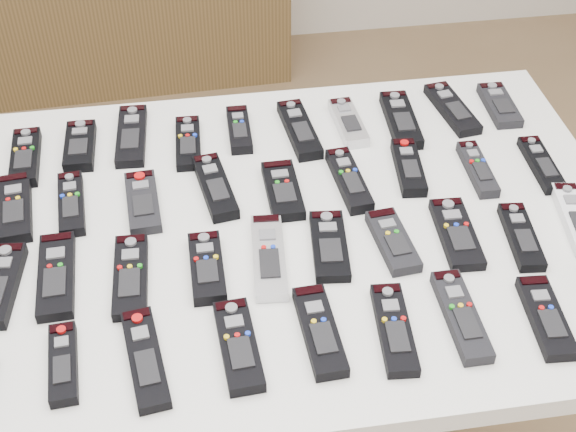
{
  "coord_description": "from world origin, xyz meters",
  "views": [
    {
      "loc": [
        -0.02,
        -1.13,
        1.76
      ],
      "look_at": [
        0.14,
        -0.07,
        0.8
      ],
      "focal_mm": 50.0,
      "sensor_mm": 36.0,
      "label": 1
    }
  ],
  "objects": [
    {
      "name": "remote_1",
      "position": [
        -0.24,
        0.21,
        0.79
      ],
      "size": [
        0.06,
        0.15,
        0.02
      ],
      "primitive_type": "cube",
      "rotation": [
        0.0,
        0.0,
        -0.02
      ],
      "color": "black",
      "rests_on": "table"
    },
    {
      "name": "table",
      "position": [
        0.14,
        -0.07,
        0.72
      ],
      "size": [
        1.25,
        0.88,
        0.78
      ],
      "color": "white",
      "rests_on": "ground"
    },
    {
      "name": "remote_8",
      "position": [
        0.54,
        0.23,
        0.79
      ],
      "size": [
        0.08,
        0.19,
        0.02
      ],
      "primitive_type": "cube",
      "rotation": [
        0.0,
        0.0,
        0.14
      ],
      "color": "black",
      "rests_on": "table"
    },
    {
      "name": "remote_28",
      "position": [
        0.66,
        -0.14,
        0.79
      ],
      "size": [
        0.07,
        0.19,
        0.02
      ],
      "primitive_type": "cube",
      "rotation": [
        0.0,
        0.0,
        -0.15
      ],
      "color": "silver",
      "rests_on": "table"
    },
    {
      "name": "remote_26",
      "position": [
        0.43,
        -0.15,
        0.79
      ],
      "size": [
        0.07,
        0.18,
        0.02
      ],
      "primitive_type": "cube",
      "rotation": [
        0.0,
        0.0,
        -0.05
      ],
      "color": "black",
      "rests_on": "table"
    },
    {
      "name": "remote_21",
      "position": [
        -0.14,
        -0.17,
        0.79
      ],
      "size": [
        0.06,
        0.19,
        0.02
      ],
      "primitive_type": "cube",
      "rotation": [
        0.0,
        0.0,
        -0.03
      ],
      "color": "black",
      "rests_on": "table"
    },
    {
      "name": "remote_4",
      "position": [
        0.08,
        0.22,
        0.79
      ],
      "size": [
        0.05,
        0.15,
        0.02
      ],
      "primitive_type": "cube",
      "rotation": [
        0.0,
        0.0,
        -0.02
      ],
      "color": "black",
      "rests_on": "table"
    },
    {
      "name": "remote_9",
      "position": [
        0.65,
        0.23,
        0.79
      ],
      "size": [
        0.06,
        0.15,
        0.02
      ],
      "primitive_type": "cube",
      "rotation": [
        0.0,
        0.0,
        -0.03
      ],
      "color": "black",
      "rests_on": "table"
    },
    {
      "name": "remote_15",
      "position": [
        0.27,
        0.03,
        0.79
      ],
      "size": [
        0.06,
        0.18,
        0.02
      ],
      "primitive_type": "cube",
      "rotation": [
        0.0,
        0.0,
        0.08
      ],
      "color": "black",
      "rests_on": "table"
    },
    {
      "name": "remote_18",
      "position": [
        0.66,
        0.02,
        0.79
      ],
      "size": [
        0.05,
        0.17,
        0.02
      ],
      "primitive_type": "cube",
      "rotation": [
        0.0,
        0.0,
        -0.03
      ],
      "color": "black",
      "rests_on": "table"
    },
    {
      "name": "remote_25",
      "position": [
        0.31,
        -0.15,
        0.79
      ],
      "size": [
        0.07,
        0.16,
        0.02
      ],
      "primitive_type": "cube",
      "rotation": [
        0.0,
        0.0,
        0.09
      ],
      "color": "black",
      "rests_on": "table"
    },
    {
      "name": "remote_33",
      "position": [
        0.15,
        -0.33,
        0.79
      ],
      "size": [
        0.06,
        0.18,
        0.02
      ],
      "primitive_type": "cube",
      "rotation": [
        0.0,
        0.0,
        0.05
      ],
      "color": "black",
      "rests_on": "table"
    },
    {
      "name": "remote_0",
      "position": [
        -0.35,
        0.19,
        0.79
      ],
      "size": [
        0.06,
        0.17,
        0.02
      ],
      "primitive_type": "cube",
      "rotation": [
        0.0,
        0.0,
        0.03
      ],
      "color": "black",
      "rests_on": "table"
    },
    {
      "name": "remote_14",
      "position": [
        0.14,
        0.02,
        0.79
      ],
      "size": [
        0.06,
        0.16,
        0.02
      ],
      "primitive_type": "cube",
      "rotation": [
        0.0,
        0.0,
        0.01
      ],
      "color": "black",
      "rests_on": "table"
    },
    {
      "name": "remote_11",
      "position": [
        -0.25,
        0.04,
        0.79
      ],
      "size": [
        0.06,
        0.17,
        0.02
      ],
      "primitive_type": "cube",
      "rotation": [
        0.0,
        0.0,
        0.07
      ],
      "color": "black",
      "rests_on": "table"
    },
    {
      "name": "remote_7",
      "position": [
        0.42,
        0.21,
        0.79
      ],
      "size": [
        0.07,
        0.19,
        0.02
      ],
      "primitive_type": "cube",
      "rotation": [
        0.0,
        0.0,
        -0.05
      ],
      "color": "black",
      "rests_on": "table"
    },
    {
      "name": "remote_23",
      "position": [
        0.09,
        -0.16,
        0.79
      ],
      "size": [
        0.07,
        0.2,
        0.02
      ],
      "primitive_type": "cube",
      "rotation": [
        0.0,
        0.0,
        -0.08
      ],
      "color": "#B7B7BC",
      "rests_on": "table"
    },
    {
      "name": "remote_32",
      "position": [
        0.02,
        -0.34,
        0.79
      ],
      "size": [
        0.07,
        0.18,
        0.02
      ],
      "primitive_type": "cube",
      "rotation": [
        0.0,
        0.0,
        0.06
      ],
      "color": "black",
      "rests_on": "table"
    },
    {
      "name": "remote_30",
      "position": [
        -0.24,
        -0.34,
        0.79
      ],
      "size": [
        0.05,
        0.15,
        0.02
      ],
      "primitive_type": "cube",
      "rotation": [
        0.0,
        0.0,
        0.06
      ],
      "color": "black",
      "rests_on": "table"
    },
    {
      "name": "remote_24",
      "position": [
        0.2,
        -0.14,
        0.79
      ],
      "size": [
        0.08,
        0.17,
        0.02
      ],
      "primitive_type": "cube",
      "rotation": [
        0.0,
        0.0,
        -0.1
      ],
      "color": "black",
      "rests_on": "table"
    },
    {
      "name": "remote_34",
      "position": [
        0.27,
        -0.35,
        0.79
      ],
      "size": [
        0.06,
        0.18,
        0.02
      ],
      "primitive_type": "cube",
      "rotation": [
        0.0,
        0.0,
        -0.08
      ],
      "color": "black",
      "rests_on": "table"
    },
    {
      "name": "remote_13",
      "position": [
        0.02,
        0.04,
        0.79
      ],
      "size": [
        0.08,
        0.19,
        0.02
      ],
      "primitive_type": "cube",
      "rotation": [
        0.0,
        0.0,
        0.15
      ],
      "color": "black",
      "rests_on": "table"
    },
    {
      "name": "remote_17",
      "position": [
        0.53,
        0.02,
        0.79
      ],
      "size": [
        0.04,
        0.16,
        0.02
      ],
      "primitive_type": "cube",
      "rotation": [
        0.0,
        0.0,
        -0.02
      ],
      "color": "black",
      "rests_on": "table"
    },
    {
      "name": "remote_35",
      "position": [
        0.38,
        -0.34,
        0.79
      ],
      "size": [
        0.05,
        0.18,
        0.02
      ],
      "primitive_type": "cube",
      "rotation": [
        0.0,
        0.0,
        0.0
      ],
      "color": "black",
      "rests_on": "table"
    },
    {
      "name": "remote_12",
      "position": [
        -0.12,
        0.02,
        0.79
      ],
      "size": [
        0.07,
        0.17,
        0.02
      ],
      "primitive_type": "cube",
      "rotation": [
        0.0,
        0.0,
        0.06
      ],
      "color": "black",
      "rests_on": "table"
    },
    {
      "name": "remote_6",
      "position": [
        0.31,
        0.21,
        0.79
      ],
      "size": [
        0.06,
        0.16,
        0.02
      ],
      "primitive_type": "cube",
      "rotation": [
        0.0,
        0.0,
        0.06
      ],
      "color": "#B7B7BC",
      "rests_on": "table"
    },
    {
      "name": "remote_3",
      "position": [
        -0.02,
        0.2,
        0.79
      ],
      "size": [
        0.06,
        0.17,
        0.02
      ],
      "primitive_type": "cube",
      "rotation": [
        0.0,
        0.0,
        -0.04
      ],
      "color": "black",
      "rests_on": "table"
    },
    {
      "name": "remote_27",
      "position": [
        0.54,
        -0.17,
        0.79
      ],
      "size": [
        0.06,
        0.17,
        0.02
      ],
      "primitive_type": "cube",
      "rotation": [
        0.0,
        0.0,
        -0.1
      ],
      "color": "black",
      "rests_on": "table"
    },
    {
      "name": "remote_20",
      "position": [
        -0.27,
        -0.15,
        0.79
      ],
      "size": [
        0.07,
        0.19,
        0.02
      ],
      "primitive_type": "cube",
      "rotation": [
        0.0,
        0.0,
        0.03
      ],
      "color": "black",
      "rests_on": "table"
    },
    {
      "name": "remote_31",
      "position": [
        -0.12,
        -0.35,
        0.79
      ],
      "size": [
        0.07,
        0.2,
        0.02
      ],
      "primitive_type": "cube",
      "rotation": [
        0.0,
        0.0,
        0.14
      ],
      "color": "black",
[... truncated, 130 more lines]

